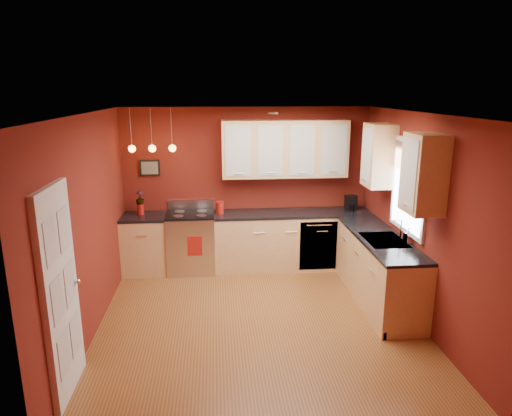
{
  "coord_description": "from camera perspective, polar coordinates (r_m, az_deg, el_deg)",
  "views": [
    {
      "loc": [
        -0.5,
        -5.25,
        2.87
      ],
      "look_at": [
        0.06,
        1.0,
        1.23
      ],
      "focal_mm": 32.0,
      "sensor_mm": 36.0,
      "label": 1
    }
  ],
  "objects": [
    {
      "name": "soap_pump",
      "position": [
        6.19,
        18.52,
        -3.29
      ],
      "size": [
        0.11,
        0.11,
        0.21
      ],
      "primitive_type": "imported",
      "rotation": [
        0.0,
        0.0,
        0.19
      ],
      "color": "white",
      "rests_on": "counter_right"
    },
    {
      "name": "counter_back_left",
      "position": [
        7.4,
        -13.86,
        -1.06
      ],
      "size": [
        0.7,
        0.62,
        0.04
      ],
      "primitive_type": "cube",
      "color": "black",
      "rests_on": "base_cabinets_back_left"
    },
    {
      "name": "red_canister",
      "position": [
        7.28,
        -4.55,
        0.05
      ],
      "size": [
        0.13,
        0.13,
        0.2
      ],
      "color": "#A51811",
      "rests_on": "counter_back_right"
    },
    {
      "name": "pendant_lights",
      "position": [
        7.11,
        -12.85,
        7.33
      ],
      "size": [
        0.71,
        0.11,
        0.66
      ],
      "color": "gray",
      "rests_on": "ceiling"
    },
    {
      "name": "window",
      "position": [
        6.19,
        18.6,
        2.87
      ],
      "size": [
        0.06,
        1.02,
        1.22
      ],
      "color": "white",
      "rests_on": "wall_right"
    },
    {
      "name": "base_cabinets_back_left",
      "position": [
        7.54,
        -13.64,
        -4.5
      ],
      "size": [
        0.7,
        0.6,
        0.9
      ],
      "primitive_type": "cube",
      "color": "#E6BD7B",
      "rests_on": "floor"
    },
    {
      "name": "sink",
      "position": [
        6.28,
        15.75,
        -4.05
      ],
      "size": [
        0.5,
        0.7,
        0.33
      ],
      "color": "gray",
      "rests_on": "counter_right"
    },
    {
      "name": "door_left_wall",
      "position": [
        4.68,
        -23.24,
        -9.82
      ],
      "size": [
        0.12,
        0.82,
        2.05
      ],
      "color": "white",
      "rests_on": "floor"
    },
    {
      "name": "dishwasher_front",
      "position": [
        7.36,
        7.78,
        -4.7
      ],
      "size": [
        0.6,
        0.02,
        0.8
      ],
      "primitive_type": "cube",
      "color": "silver",
      "rests_on": "base_cabinets_back_right"
    },
    {
      "name": "counter_back_right",
      "position": [
        7.42,
        4.63,
        -0.64
      ],
      "size": [
        2.54,
        0.62,
        0.04
      ],
      "primitive_type": "cube",
      "color": "black",
      "rests_on": "base_cabinets_back_right"
    },
    {
      "name": "upper_cabinets_right",
      "position": [
        6.11,
        17.42,
        5.32
      ],
      "size": [
        0.35,
        1.95,
        0.9
      ],
      "primitive_type": "cube",
      "color": "#E6BD7B",
      "rests_on": "wall_right"
    },
    {
      "name": "flowers",
      "position": [
        7.4,
        -14.32,
        1.21
      ],
      "size": [
        0.16,
        0.16,
        0.24
      ],
      "primitive_type": "imported",
      "rotation": [
        0.0,
        0.0,
        -0.21
      ],
      "color": "#A51811",
      "rests_on": "red_vase"
    },
    {
      "name": "counter_right",
      "position": [
        6.41,
        15.27,
        -3.59
      ],
      "size": [
        0.62,
        2.1,
        0.04
      ],
      "primitive_type": "cube",
      "color": "black",
      "rests_on": "base_cabinets_right"
    },
    {
      "name": "wall_front",
      "position": [
        3.55,
        3.63,
        -11.62
      ],
      "size": [
        4.0,
        0.02,
        2.6
      ],
      "primitive_type": "cube",
      "color": "maroon",
      "rests_on": "floor"
    },
    {
      "name": "wall_back",
      "position": [
        7.53,
        -1.19,
        2.61
      ],
      "size": [
        4.0,
        0.02,
        2.6
      ],
      "primitive_type": "cube",
      "color": "maroon",
      "rests_on": "floor"
    },
    {
      "name": "upper_cabinets_back",
      "position": [
        7.32,
        3.62,
        7.4
      ],
      "size": [
        2.0,
        0.35,
        0.9
      ],
      "primitive_type": "cube",
      "color": "#E6BD7B",
      "rests_on": "wall_back"
    },
    {
      "name": "red_vase",
      "position": [
        7.45,
        -14.23,
        -0.16
      ],
      "size": [
        0.11,
        0.11,
        0.17
      ],
      "primitive_type": "cylinder",
      "color": "#A51811",
      "rests_on": "counter_back_left"
    },
    {
      "name": "base_cabinets_right",
      "position": [
        6.57,
        14.99,
        -7.49
      ],
      "size": [
        0.6,
        2.1,
        0.9
      ],
      "primitive_type": "cube",
      "color": "#E6BD7B",
      "rests_on": "floor"
    },
    {
      "name": "base_cabinets_back_right",
      "position": [
        7.55,
        4.55,
        -4.08
      ],
      "size": [
        2.54,
        0.6,
        0.9
      ],
      "primitive_type": "cube",
      "color": "#E6BD7B",
      "rests_on": "floor"
    },
    {
      "name": "wall_left",
      "position": [
        5.68,
        -20.21,
        -2.34
      ],
      "size": [
        0.02,
        4.2,
        2.6
      ],
      "primitive_type": "cube",
      "color": "maroon",
      "rests_on": "floor"
    },
    {
      "name": "dish_towel",
      "position": [
        7.13,
        -7.66,
        -4.74
      ],
      "size": [
        0.23,
        0.02,
        0.31
      ],
      "primitive_type": "cube",
      "color": "#A51811",
      "rests_on": "gas_range"
    },
    {
      "name": "floor",
      "position": [
        6.0,
        0.32,
        -13.92
      ],
      "size": [
        4.2,
        4.2,
        0.0
      ],
      "primitive_type": "plane",
      "color": "#935F2B",
      "rests_on": "ground"
    },
    {
      "name": "gas_range",
      "position": [
        7.45,
        -8.08,
        -4.19
      ],
      "size": [
        0.76,
        0.64,
        1.11
      ],
      "color": "silver",
      "rests_on": "floor"
    },
    {
      "name": "ceiling",
      "position": [
        5.28,
        0.36,
        11.71
      ],
      "size": [
        4.0,
        4.2,
        0.02
      ],
      "primitive_type": "cube",
      "color": "white",
      "rests_on": "wall_back"
    },
    {
      "name": "coffee_maker",
      "position": [
        7.62,
        11.78,
        0.55
      ],
      "size": [
        0.19,
        0.19,
        0.25
      ],
      "rotation": [
        0.0,
        0.0,
        0.13
      ],
      "color": "black",
      "rests_on": "counter_back_right"
    },
    {
      "name": "wall_right",
      "position": [
        6.02,
        19.64,
        -1.34
      ],
      "size": [
        0.02,
        4.2,
        2.6
      ],
      "primitive_type": "cube",
      "color": "maroon",
      "rests_on": "floor"
    },
    {
      "name": "wall_picture",
      "position": [
        7.5,
        -13.13,
        4.91
      ],
      "size": [
        0.32,
        0.03,
        0.26
      ],
      "primitive_type": "cube",
      "color": "black",
      "rests_on": "wall_back"
    }
  ]
}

